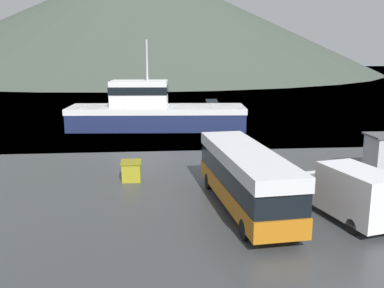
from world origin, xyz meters
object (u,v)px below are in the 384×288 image
(tour_bus, at_px, (245,176))
(delivery_van, at_px, (350,192))
(small_boat, at_px, (212,105))
(fishing_boat, at_px, (153,111))
(storage_bin, at_px, (131,171))

(tour_bus, bearing_deg, delivery_van, -28.14)
(small_boat, bearing_deg, tour_bus, -90.46)
(tour_bus, height_order, fishing_boat, fishing_boat)
(tour_bus, xyz_separation_m, storage_bin, (-6.03, 5.33, -1.10))
(delivery_van, distance_m, fishing_boat, 26.93)
(tour_bus, xyz_separation_m, fishing_boat, (-4.65, 23.34, 0.09))
(storage_bin, bearing_deg, small_boat, 74.07)
(delivery_van, xyz_separation_m, storage_bin, (-10.67, 7.25, -0.73))
(storage_bin, xyz_separation_m, small_boat, (9.55, 33.47, -0.17))
(tour_bus, bearing_deg, storage_bin, 132.99)
(delivery_van, bearing_deg, tour_bus, 143.68)
(fishing_boat, bearing_deg, delivery_van, 24.11)
(tour_bus, relative_size, delivery_van, 1.76)
(fishing_boat, distance_m, small_boat, 17.53)
(tour_bus, height_order, storage_bin, tour_bus)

